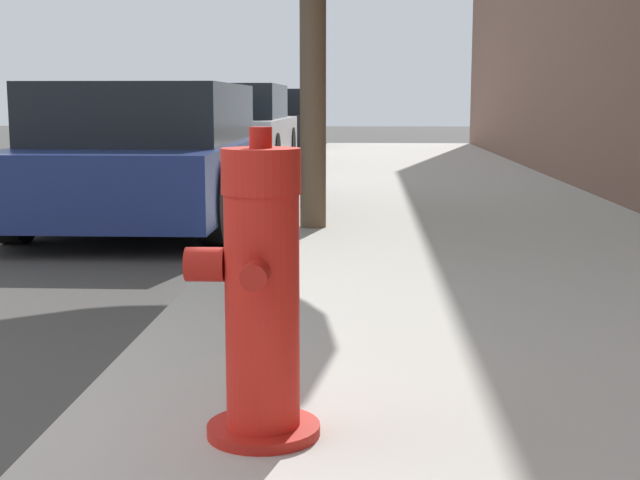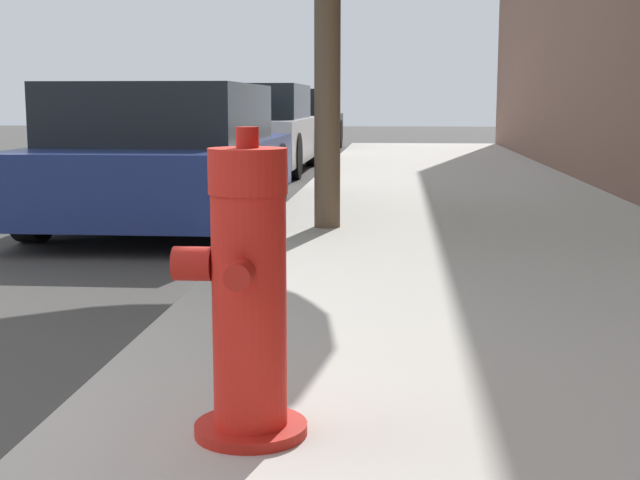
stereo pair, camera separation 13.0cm
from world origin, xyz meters
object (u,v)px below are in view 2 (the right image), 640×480
parked_car_mid (255,130)px  parked_car_far (302,121)px  parked_car_near (170,155)px  fire_hydrant (248,297)px

parked_car_mid → parked_car_far: bearing=89.3°
parked_car_near → parked_car_mid: bearing=91.4°
fire_hydrant → parked_car_far: size_ratio=0.22×
fire_hydrant → parked_car_near: (-1.75, 5.85, 0.08)m
fire_hydrant → parked_car_near: bearing=106.7°
fire_hydrant → parked_car_far: 18.62m
fire_hydrant → parked_car_far: (-1.83, 18.53, 0.13)m
parked_car_near → parked_car_far: 12.67m
parked_car_mid → fire_hydrant: bearing=-81.0°
parked_car_far → parked_car_mid: bearing=-90.7°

